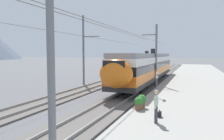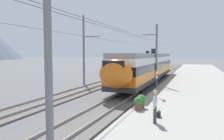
{
  "view_description": "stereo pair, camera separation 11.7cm",
  "coord_description": "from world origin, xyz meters",
  "px_view_note": "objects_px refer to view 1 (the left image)",
  "views": [
    {
      "loc": [
        -17.8,
        -4.78,
        3.78
      ],
      "look_at": [
        1.73,
        2.7,
        2.22
      ],
      "focal_mm": 34.5,
      "sensor_mm": 36.0,
      "label": 1
    },
    {
      "loc": [
        -17.76,
        -4.89,
        3.78
      ],
      "look_at": [
        1.73,
        2.7,
        2.22
      ],
      "focal_mm": 34.5,
      "sensor_mm": 36.0,
      "label": 2
    }
  ],
  "objects_px": {
    "train_far_track": "(143,61)",
    "passenger_walking": "(156,105)",
    "catenary_mast_far_side": "(84,49)",
    "potted_plant_by_shelter": "(142,100)",
    "catenary_mast_west": "(48,46)",
    "handbag_beside_passenger": "(160,114)",
    "platform_sign": "(157,79)",
    "potted_plant_platform_edge": "(139,103)",
    "train_near_platform": "(148,66)",
    "catenary_mast_mid": "(155,54)"
  },
  "relations": [
    {
      "from": "potted_plant_by_shelter",
      "to": "potted_plant_platform_edge",
      "type": "bearing_deg",
      "value": 173.88
    },
    {
      "from": "catenary_mast_west",
      "to": "passenger_walking",
      "type": "distance_m",
      "value": 6.49
    },
    {
      "from": "catenary_mast_far_side",
      "to": "passenger_walking",
      "type": "height_order",
      "value": "catenary_mast_far_side"
    },
    {
      "from": "handbag_beside_passenger",
      "to": "potted_plant_by_shelter",
      "type": "distance_m",
      "value": 2.16
    },
    {
      "from": "catenary_mast_west",
      "to": "potted_plant_platform_edge",
      "type": "relative_size",
      "value": 53.01
    },
    {
      "from": "train_near_platform",
      "to": "train_far_track",
      "type": "height_order",
      "value": "same"
    },
    {
      "from": "catenary_mast_far_side",
      "to": "potted_plant_by_shelter",
      "type": "distance_m",
      "value": 14.17
    },
    {
      "from": "train_near_platform",
      "to": "handbag_beside_passenger",
      "type": "distance_m",
      "value": 16.11
    },
    {
      "from": "catenary_mast_west",
      "to": "potted_plant_by_shelter",
      "type": "relative_size",
      "value": 50.26
    },
    {
      "from": "catenary_mast_mid",
      "to": "passenger_walking",
      "type": "height_order",
      "value": "catenary_mast_mid"
    },
    {
      "from": "train_near_platform",
      "to": "catenary_mast_far_side",
      "type": "height_order",
      "value": "catenary_mast_far_side"
    },
    {
      "from": "catenary_mast_west",
      "to": "platform_sign",
      "type": "xyz_separation_m",
      "value": [
        11.83,
        -1.43,
        -2.21
      ]
    },
    {
      "from": "handbag_beside_passenger",
      "to": "catenary_mast_far_side",
      "type": "bearing_deg",
      "value": 43.27
    },
    {
      "from": "passenger_walking",
      "to": "potted_plant_by_shelter",
      "type": "distance_m",
      "value": 3.09
    },
    {
      "from": "train_far_track",
      "to": "platform_sign",
      "type": "bearing_deg",
      "value": -165.04
    },
    {
      "from": "potted_plant_platform_edge",
      "to": "passenger_walking",
      "type": "bearing_deg",
      "value": -146.74
    },
    {
      "from": "platform_sign",
      "to": "passenger_walking",
      "type": "height_order",
      "value": "platform_sign"
    },
    {
      "from": "catenary_mast_west",
      "to": "handbag_beside_passenger",
      "type": "relative_size",
      "value": 100.8
    },
    {
      "from": "passenger_walking",
      "to": "potted_plant_platform_edge",
      "type": "height_order",
      "value": "passenger_walking"
    },
    {
      "from": "platform_sign",
      "to": "potted_plant_by_shelter",
      "type": "xyz_separation_m",
      "value": [
        -3.77,
        0.35,
        -1.02
      ]
    },
    {
      "from": "train_near_platform",
      "to": "potted_plant_platform_edge",
      "type": "xyz_separation_m",
      "value": [
        -14.47,
        -2.41,
        -1.48
      ]
    },
    {
      "from": "catenary_mast_west",
      "to": "passenger_walking",
      "type": "xyz_separation_m",
      "value": [
        5.33,
        -2.44,
        -2.78
      ]
    },
    {
      "from": "catenary_mast_west",
      "to": "catenary_mast_far_side",
      "type": "relative_size",
      "value": 1.0
    },
    {
      "from": "catenary_mast_mid",
      "to": "handbag_beside_passenger",
      "type": "height_order",
      "value": "catenary_mast_mid"
    },
    {
      "from": "catenary_mast_west",
      "to": "potted_plant_platform_edge",
      "type": "distance_m",
      "value": 8.25
    },
    {
      "from": "catenary_mast_west",
      "to": "catenary_mast_far_side",
      "type": "bearing_deg",
      "value": 25.05
    },
    {
      "from": "passenger_walking",
      "to": "potted_plant_platform_edge",
      "type": "bearing_deg",
      "value": 33.26
    },
    {
      "from": "catenary_mast_far_side",
      "to": "platform_sign",
      "type": "relative_size",
      "value": 21.18
    },
    {
      "from": "passenger_walking",
      "to": "potted_plant_by_shelter",
      "type": "height_order",
      "value": "passenger_walking"
    },
    {
      "from": "train_far_track",
      "to": "train_near_platform",
      "type": "bearing_deg",
      "value": -165.35
    },
    {
      "from": "passenger_walking",
      "to": "train_near_platform",
      "type": "bearing_deg",
      "value": 12.99
    },
    {
      "from": "catenary_mast_mid",
      "to": "catenary_mast_west",
      "type": "bearing_deg",
      "value": -179.98
    },
    {
      "from": "catenary_mast_far_side",
      "to": "handbag_beside_passenger",
      "type": "distance_m",
      "value": 16.32
    },
    {
      "from": "catenary_mast_mid",
      "to": "handbag_beside_passenger",
      "type": "xyz_separation_m",
      "value": [
        -12.85,
        -2.47,
        -3.33
      ]
    },
    {
      "from": "catenary_mast_mid",
      "to": "potted_plant_by_shelter",
      "type": "distance_m",
      "value": 11.67
    },
    {
      "from": "catenary_mast_far_side",
      "to": "handbag_beside_passenger",
      "type": "bearing_deg",
      "value": -136.73
    },
    {
      "from": "catenary_mast_west",
      "to": "handbag_beside_passenger",
      "type": "xyz_separation_m",
      "value": [
        6.44,
        -2.46,
        -3.57
      ]
    },
    {
      "from": "train_near_platform",
      "to": "potted_plant_platform_edge",
      "type": "bearing_deg",
      "value": -170.53
    },
    {
      "from": "potted_plant_by_shelter",
      "to": "platform_sign",
      "type": "bearing_deg",
      "value": -5.31
    },
    {
      "from": "train_far_track",
      "to": "potted_plant_platform_edge",
      "type": "relative_size",
      "value": 32.53
    },
    {
      "from": "catenary_mast_far_side",
      "to": "handbag_beside_passenger",
      "type": "height_order",
      "value": "catenary_mast_far_side"
    },
    {
      "from": "potted_plant_by_shelter",
      "to": "passenger_walking",
      "type": "bearing_deg",
      "value": -153.39
    },
    {
      "from": "catenary_mast_west",
      "to": "handbag_beside_passenger",
      "type": "distance_m",
      "value": 7.76
    },
    {
      "from": "catenary_mast_mid",
      "to": "potted_plant_platform_edge",
      "type": "distance_m",
      "value": 12.21
    },
    {
      "from": "train_far_track",
      "to": "passenger_walking",
      "type": "height_order",
      "value": "train_far_track"
    },
    {
      "from": "train_near_platform",
      "to": "catenary_mast_west",
      "type": "height_order",
      "value": "catenary_mast_west"
    },
    {
      "from": "train_far_track",
      "to": "potted_plant_by_shelter",
      "type": "distance_m",
      "value": 34.62
    },
    {
      "from": "handbag_beside_passenger",
      "to": "potted_plant_platform_edge",
      "type": "relative_size",
      "value": 0.53
    },
    {
      "from": "passenger_walking",
      "to": "potted_plant_by_shelter",
      "type": "xyz_separation_m",
      "value": [
        2.73,
        1.37,
        -0.44
      ]
    },
    {
      "from": "train_near_platform",
      "to": "catenary_mast_west",
      "type": "bearing_deg",
      "value": -176.36
    }
  ]
}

